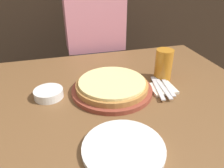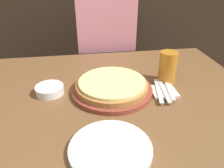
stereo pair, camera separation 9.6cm
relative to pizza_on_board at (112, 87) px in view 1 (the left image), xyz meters
The scene contains 10 objects.
dining_table 0.39m from the pizza_on_board, 156.40° to the right, with size 1.42×1.01×0.71m.
pizza_on_board is the anchor object (origin of this frame).
beer_glass 0.29m from the pizza_on_board, 11.60° to the left, with size 0.08×0.08×0.15m.
dinner_plate 0.35m from the pizza_on_board, 99.41° to the right, with size 0.26×0.26×0.02m.
side_bowl 0.28m from the pizza_on_board, behind, with size 0.12×0.12×0.04m.
napkin_stack 0.23m from the pizza_on_board, 10.66° to the right, with size 0.11×0.11×0.01m.
fork 0.21m from the pizza_on_board, 11.95° to the right, with size 0.06×0.21×0.00m.
dinner_knife 0.23m from the pizza_on_board, 10.66° to the right, with size 0.04×0.21×0.00m.
spoon 0.26m from the pizza_on_board, ahead, with size 0.05×0.18×0.00m.
diner_person 0.65m from the pizza_on_board, 85.35° to the left, with size 0.38×0.20×1.31m.
Camera 1 is at (-0.16, -0.78, 1.22)m, focal length 35.00 mm.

